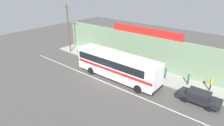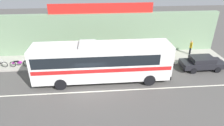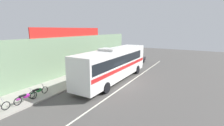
{
  "view_description": "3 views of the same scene",
  "coord_description": "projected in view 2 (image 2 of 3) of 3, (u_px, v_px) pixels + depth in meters",
  "views": [
    {
      "loc": [
        14.96,
        -16.8,
        12.07
      ],
      "look_at": [
        -0.21,
        1.55,
        1.77
      ],
      "focal_mm": 30.18,
      "sensor_mm": 36.0,
      "label": 1
    },
    {
      "loc": [
        0.61,
        -14.54,
        9.79
      ],
      "look_at": [
        1.96,
        1.14,
        1.69
      ],
      "focal_mm": 31.17,
      "sensor_mm": 36.0,
      "label": 2
    },
    {
      "loc": [
        -14.43,
        -7.53,
        5.73
      ],
      "look_at": [
        0.9,
        1.18,
        2.04
      ],
      "focal_mm": 26.05,
      "sensor_mm": 36.0,
      "label": 3
    }
  ],
  "objects": [
    {
      "name": "storefront_facade",
      "position": [
        91.0,
        34.0,
        22.73
      ],
      "size": [
        30.0,
        0.7,
        4.8
      ],
      "primitive_type": "cube",
      "color": "gray",
      "rests_on": "ground_plane"
    },
    {
      "name": "road_center_stripe",
      "position": [
        91.0,
        92.0,
        16.61
      ],
      "size": [
        30.0,
        0.14,
        0.01
      ],
      "primitive_type": "cube",
      "color": "silver",
      "rests_on": "ground_plane"
    },
    {
      "name": "pedestrian_far_right",
      "position": [
        170.0,
        49.0,
        22.34
      ],
      "size": [
        0.3,
        0.48,
        1.58
      ],
      "color": "black",
      "rests_on": "sidewalk_slab"
    },
    {
      "name": "parked_car",
      "position": [
        202.0,
        63.0,
        19.86
      ],
      "size": [
        4.3,
        1.87,
        1.37
      ],
      "color": "black",
      "rests_on": "ground_plane"
    },
    {
      "name": "pedestrian_far_left",
      "position": [
        191.0,
        46.0,
        22.67
      ],
      "size": [
        0.3,
        0.48,
        1.72
      ],
      "color": "black",
      "rests_on": "sidewalk_slab"
    },
    {
      "name": "motorcycle_black",
      "position": [
        19.0,
        63.0,
        20.15
      ],
      "size": [
        1.91,
        0.56,
        0.94
      ],
      "color": "black",
      "rests_on": "sidewalk_slab"
    },
    {
      "name": "motorcycle_purple",
      "position": [
        32.0,
        62.0,
        20.43
      ],
      "size": [
        1.87,
        0.56,
        0.94
      ],
      "color": "black",
      "rests_on": "sidewalk_slab"
    },
    {
      "name": "pedestrian_by_curb",
      "position": [
        146.0,
        50.0,
        21.72
      ],
      "size": [
        0.3,
        0.48,
        1.69
      ],
      "color": "navy",
      "rests_on": "sidewalk_slab"
    },
    {
      "name": "sidewalk_slab",
      "position": [
        92.0,
        60.0,
        21.89
      ],
      "size": [
        30.0,
        3.6,
        0.14
      ],
      "primitive_type": "cube",
      "color": "#A8A399",
      "rests_on": "ground_plane"
    },
    {
      "name": "ground_plane",
      "position": [
        91.0,
        87.0,
        17.32
      ],
      "size": [
        70.0,
        70.0,
        0.0
      ],
      "primitive_type": "plane",
      "color": "#4F4C49"
    },
    {
      "name": "intercity_bus",
      "position": [
        101.0,
        60.0,
        17.32
      ],
      "size": [
        12.18,
        2.65,
        3.78
      ],
      "color": "white",
      "rests_on": "ground_plane"
    },
    {
      "name": "storefront_billboard",
      "position": [
        101.0,
        8.0,
        21.48
      ],
      "size": [
        11.65,
        0.12,
        1.1
      ],
      "primitive_type": "cube",
      "color": "red",
      "rests_on": "storefront_facade"
    }
  ]
}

